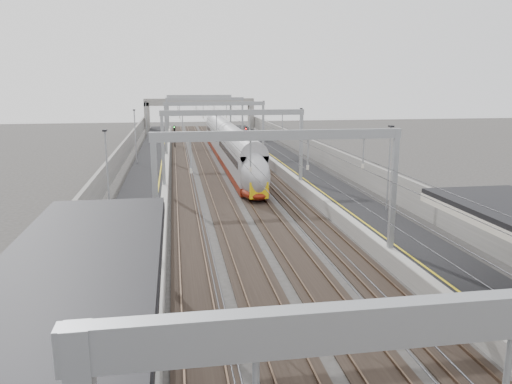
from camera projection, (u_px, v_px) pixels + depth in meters
name	position (u px, v px, depth m)	size (l,w,h in m)	color
platform_left	(147.00, 184.00, 47.59)	(4.00, 120.00, 1.00)	black
platform_right	(309.00, 179.00, 50.12)	(4.00, 120.00, 1.00)	black
tracks	(230.00, 186.00, 48.95)	(11.40, 140.00, 0.20)	black
overhead_line	(223.00, 119.00, 54.03)	(13.00, 140.00, 6.60)	gray
overbridge	(200.00, 106.00, 100.85)	(22.00, 2.20, 6.90)	slate
wall_left	(112.00, 174.00, 46.85)	(0.30, 120.00, 3.20)	slate
wall_right	(340.00, 167.00, 50.39)	(0.30, 120.00, 3.20)	slate
train	(230.00, 149.00, 61.72)	(2.53, 46.13, 4.01)	maroon
signal_green	(175.00, 133.00, 77.36)	(0.32, 0.32, 3.48)	black
signal_red_near	(230.00, 133.00, 76.77)	(0.32, 0.32, 3.48)	black
signal_red_far	(246.00, 134.00, 75.04)	(0.32, 0.32, 3.48)	black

